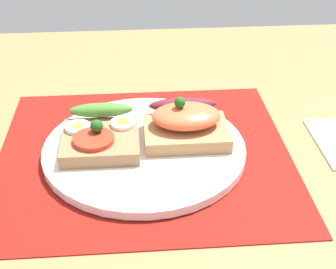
# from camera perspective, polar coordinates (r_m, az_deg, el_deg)

# --- Properties ---
(ground_plane) EXTENTS (1.20, 0.90, 0.03)m
(ground_plane) POSITION_cam_1_polar(r_m,az_deg,el_deg) (0.64, -2.68, -3.51)
(ground_plane) COLOR #987344
(placemat) EXTENTS (0.37, 0.34, 0.00)m
(placemat) POSITION_cam_1_polar(r_m,az_deg,el_deg) (0.63, -2.72, -2.22)
(placemat) COLOR maroon
(placemat) RESTS_ON ground_plane
(plate) EXTENTS (0.26, 0.26, 0.01)m
(plate) POSITION_cam_1_polar(r_m,az_deg,el_deg) (0.63, -2.74, -1.69)
(plate) COLOR white
(plate) RESTS_ON placemat
(sandwich_egg_tomato) EXTENTS (0.09, 0.10, 0.04)m
(sandwich_egg_tomato) POSITION_cam_1_polar(r_m,az_deg,el_deg) (0.62, -7.83, -0.09)
(sandwich_egg_tomato) COLOR #9F6F49
(sandwich_egg_tomato) RESTS_ON plate
(sandwich_salmon) EXTENTS (0.11, 0.09, 0.06)m
(sandwich_salmon) POSITION_cam_1_polar(r_m,az_deg,el_deg) (0.63, 2.05, 1.41)
(sandwich_salmon) COLOR #B37D4F
(sandwich_salmon) RESTS_ON plate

